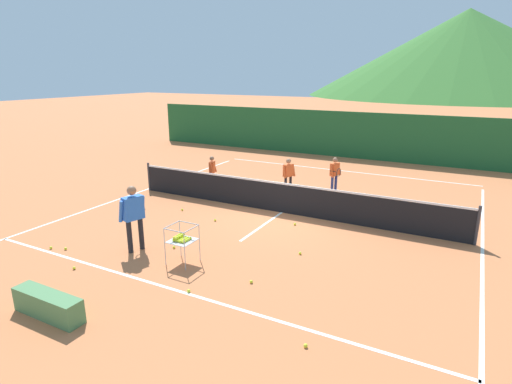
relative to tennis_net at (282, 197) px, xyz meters
The scene contains 26 objects.
ground_plane 0.50m from the tennis_net, ahead, with size 120.00×120.00×0.00m, color #C67042.
line_baseline_near 5.44m from the tennis_net, 90.00° to the right, with size 11.22×0.08×0.01m, color white.
line_baseline_far 6.52m from the tennis_net, 90.00° to the left, with size 11.22×0.08×0.01m, color white.
line_sideline_west 5.63m from the tennis_net, behind, with size 0.08×11.92×0.01m, color white.
line_sideline_east 5.63m from the tennis_net, ahead, with size 0.08×11.92×0.01m, color white.
line_service_center 0.50m from the tennis_net, ahead, with size 0.08×5.25×0.01m, color white.
tennis_net is the anchor object (origin of this frame).
instructor 4.78m from the tennis_net, 114.76° to the right, with size 0.44×0.82×1.66m.
student_0 3.74m from the tennis_net, 159.27° to the left, with size 0.32×0.52×1.25m.
student_1 2.20m from the tennis_net, 108.64° to the left, with size 0.38×0.52×1.29m.
student_2 3.06m from the tennis_net, 75.65° to the left, with size 0.42×0.69×1.31m.
ball_cart 4.36m from the tennis_net, 97.35° to the right, with size 0.58×0.58×0.90m.
tennis_ball_0 6.27m from the tennis_net, 124.81° to the right, with size 0.07×0.07×0.07m, color yellow.
tennis_ball_1 3.17m from the tennis_net, 57.27° to the right, with size 0.07×0.07×0.07m, color yellow.
tennis_ball_2 6.59m from the tennis_net, 126.81° to the right, with size 0.07×0.07×0.07m, color yellow.
tennis_ball_3 5.40m from the tennis_net, 85.77° to the right, with size 0.07×0.07×0.07m, color yellow.
tennis_ball_4 6.66m from the tennis_net, 62.15° to the right, with size 0.07×0.07×0.07m, color yellow.
tennis_ball_5 2.23m from the tennis_net, 130.73° to the right, with size 0.07×0.07×0.07m, color yellow.
tennis_ball_6 6.29m from the tennis_net, 113.36° to the right, with size 0.07×0.07×0.07m, color yellow.
tennis_ball_7 1.25m from the tennis_net, 46.52° to the right, with size 0.07×0.07×0.07m, color yellow.
tennis_ball_8 4.02m from the tennis_net, 108.07° to the right, with size 0.07×0.07×0.07m, color yellow.
tennis_ball_9 3.21m from the tennis_net, 155.10° to the right, with size 0.07×0.07×0.07m, color yellow.
tennis_ball_10 4.66m from the tennis_net, 73.37° to the right, with size 0.07×0.07×0.07m, color yellow.
windscreen_fence 9.60m from the tennis_net, 90.00° to the left, with size 24.69×0.08×2.35m, color #1E5B2D.
courtside_bench 7.35m from the tennis_net, 100.36° to the right, with size 1.50×0.36×0.46m, color #4C7F4C.
hill_0 77.77m from the tennis_net, 88.88° to the left, with size 56.45×56.45×15.36m, color #38702D.
Camera 1 is at (5.06, -11.25, 4.25)m, focal length 28.92 mm.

